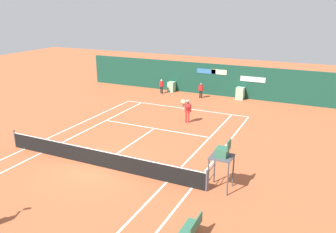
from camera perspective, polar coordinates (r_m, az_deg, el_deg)
name	(u,v)px	position (r m, az deg, el deg)	size (l,w,h in m)	color
ground_plane	(105,162)	(19.07, -10.44, -7.40)	(80.00, 80.00, 0.01)	#B25633
tennis_net	(98,157)	(18.44, -11.57, -6.64)	(12.10, 0.10, 1.07)	#4C4C51
sponsor_back_wall	(206,79)	(32.63, 6.37, 6.14)	(25.00, 1.02, 2.91)	#144233
umpire_chair	(222,156)	(15.67, 8.97, -6.50)	(1.00, 1.00, 2.44)	#47474C
player_bench	(192,227)	(12.96, 3.93, -17.89)	(0.54, 1.18, 0.88)	#38383D
player_on_baseline	(187,109)	(24.52, 3.22, 1.22)	(0.54, 0.80, 1.89)	red
ball_kid_right_post	(201,89)	(31.27, 5.49, 4.49)	(0.46, 0.20, 1.38)	black
ball_kid_centre_post	(162,85)	(32.79, -1.08, 5.18)	(0.45, 0.20, 1.35)	black
tennis_ball_by_sideline	(148,125)	(24.13, -3.38, -1.50)	(0.07, 0.07, 0.07)	#CCE033
tennis_ball_near_service_line	(117,111)	(27.52, -8.41, 0.83)	(0.07, 0.07, 0.07)	#CCE033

